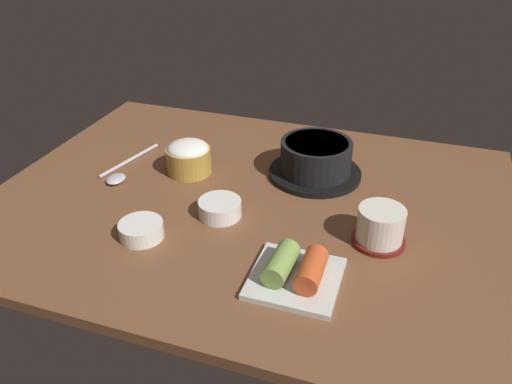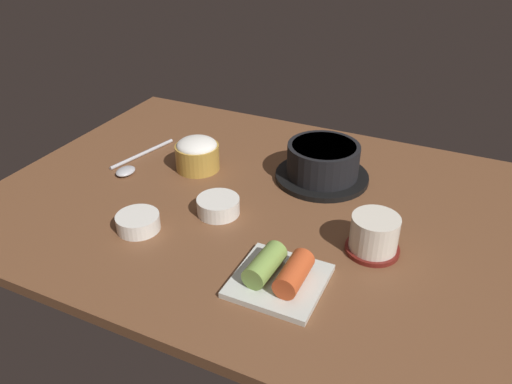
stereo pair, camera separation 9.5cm
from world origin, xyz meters
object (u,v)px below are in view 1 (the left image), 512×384
rice_bowl (189,157)px  tea_cup_with_saucer (380,226)px  stone_pot (316,159)px  banchan_cup_center (220,208)px  side_bowl_near (141,229)px  kimchi_plate (296,272)px  spoon (121,172)px

rice_bowl → tea_cup_with_saucer: 43.03cm
stone_pot → banchan_cup_center: size_ratio=2.43×
tea_cup_with_saucer → side_bowl_near: tea_cup_with_saucer is taller
banchan_cup_center → stone_pot: bearing=57.3°
rice_bowl → side_bowl_near: bearing=-85.0°
stone_pot → tea_cup_with_saucer: (15.57, -19.54, -0.41)cm
side_bowl_near → tea_cup_with_saucer: bearing=16.4°
tea_cup_with_saucer → side_bowl_near: bearing=-163.6°
stone_pot → kimchi_plate: (4.69, -33.67, -1.98)cm
kimchi_plate → side_bowl_near: size_ratio=1.76×
spoon → tea_cup_with_saucer: bearing=-7.1°
side_bowl_near → banchan_cup_center: bearing=45.5°
banchan_cup_center → kimchi_plate: kimchi_plate is taller
rice_bowl → banchan_cup_center: size_ratio=1.18×
stone_pot → side_bowl_near: size_ratio=2.50×
banchan_cup_center → side_bowl_near: (-10.35, -10.53, -0.14)cm
stone_pot → banchan_cup_center: bearing=-122.7°
kimchi_plate → stone_pot: bearing=97.9°
side_bowl_near → spoon: bearing=130.1°
side_bowl_near → stone_pot: bearing=52.8°
stone_pot → tea_cup_with_saucer: stone_pot is taller
tea_cup_with_saucer → side_bowl_near: size_ratio=1.18×
kimchi_plate → side_bowl_near: bearing=174.6°
tea_cup_with_saucer → kimchi_plate: size_ratio=0.67×
kimchi_plate → spoon: (-43.55, 20.88, -1.19)cm
side_bowl_near → spoon: 23.84cm
stone_pot → spoon: (-38.86, -12.80, -3.16)cm
stone_pot → tea_cup_with_saucer: size_ratio=2.13×
tea_cup_with_saucer → spoon: 54.91cm
tea_cup_with_saucer → kimchi_plate: tea_cup_with_saucer is taller
tea_cup_with_saucer → banchan_cup_center: tea_cup_with_saucer is taller
stone_pot → side_bowl_near: bearing=-127.2°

